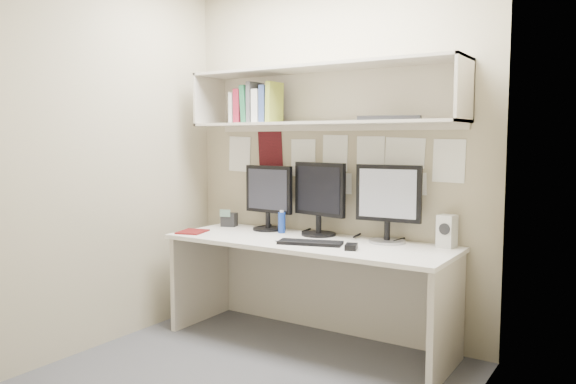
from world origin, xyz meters
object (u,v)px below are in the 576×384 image
Objects in this scene: monitor_right at (388,201)px; maroon_notebook at (192,232)px; speaker at (447,231)px; monitor_left at (269,195)px; desk at (308,292)px; monitor_center at (319,196)px; desk_phone at (229,219)px; keyboard at (310,243)px.

monitor_right is 1.46m from maroon_notebook.
speaker is 1.82m from maroon_notebook.
monitor_left is 2.35× the size of speaker.
monitor_center is (-0.04, 0.22, 0.64)m from desk.
monitor_left is (-0.48, 0.22, 0.63)m from desk.
monitor_right reaches higher than desk.
desk is at bearing -31.42° from desk_phone.
desk is 0.98m from maroon_notebook.
keyboard is at bearing -54.48° from desk.
desk is 9.12× the size of maroon_notebook.
desk is at bearing -20.41° from monitor_left.
monitor_center reaches higher than maroon_notebook.
monitor_center is at bearing 10.70° from maroon_notebook.
monitor_left is at bearing 155.53° from desk.
desk_phone is at bearing 176.49° from monitor_right.
monitor_center is at bearing 4.06° from monitor_left.
maroon_notebook is at bearing -168.02° from desk.
monitor_left reaches higher than desk.
monitor_left is at bearing -170.40° from speaker.
desk is 0.97m from desk_phone.
monitor_left is 3.53× the size of desk_phone.
monitor_left is at bearing 132.62° from keyboard.
desk is at bearing 109.03° from keyboard.
speaker is (1.36, 0.04, -0.16)m from monitor_left.
maroon_notebook is (-0.85, -0.41, -0.27)m from monitor_center.
monitor_right is at bearing -165.90° from speaker.
monitor_left is 0.94× the size of monitor_center.
desk is at bearing -155.52° from speaker.
desk_phone is at bearing -166.80° from monitor_center.
monitor_left is at bearing -14.93° from desk_phone.
keyboard reaches higher than desk.
desk is 4.75× the size of keyboard.
monitor_left is 0.97m from monitor_right.
monitor_center is 0.84m from desk_phone.
desk is 0.40m from keyboard.
monitor_right is at bearing 4.06° from monitor_left.
desk_phone is (0.04, 0.39, 0.05)m from maroon_notebook.
desk is 4.08× the size of monitor_left.
monitor_left is 1.16× the size of keyboard.
keyboard is (0.57, -0.34, -0.25)m from monitor_left.
monitor_left is 0.42m from desk_phone.
keyboard is at bearing -10.93° from maroon_notebook.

